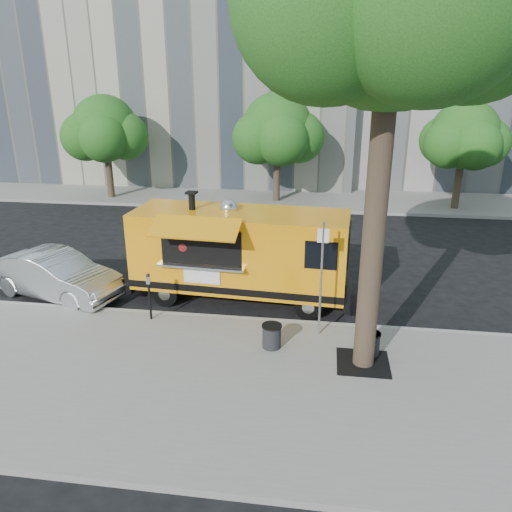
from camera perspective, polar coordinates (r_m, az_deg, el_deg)
The scene contains 15 objects.
ground at distance 14.62m, azimuth 1.16°, elevation -6.06°, with size 120.00×120.00×0.00m, color black.
sidewalk at distance 11.16m, azimuth -1.40°, elevation -14.70°, with size 60.00×6.00×0.15m, color gray.
curb at distance 13.77m, azimuth 0.69°, elevation -7.47°, with size 60.00×0.14×0.16m, color #999993.
far_sidewalk at distance 27.34m, azimuth 4.60°, elevation 6.53°, with size 60.00×5.00×0.15m, color gray.
building_mid at distance 37.70m, azimuth 26.45°, elevation 23.58°, with size 20.00×14.00×20.00m, color gray.
tree_well at distance 12.06m, azimuth 12.12°, elevation -11.84°, with size 1.20×1.20×0.02m, color black.
far_tree_a at distance 27.97m, azimuth -16.88°, elevation 13.76°, with size 3.42×3.42×5.36m.
far_tree_b at distance 26.00m, azimuth 2.45°, elevation 14.28°, with size 3.60×3.60×5.50m.
far_tree_c at distance 26.39m, azimuth 22.72°, elevation 12.64°, with size 3.24×3.24×5.21m.
sign_post at distance 12.37m, azimuth 7.49°, elevation -1.89°, with size 0.28×0.06×3.00m.
parking_meter at distance 13.68m, azimuth -12.12°, elevation -3.93°, with size 0.11×0.11×1.33m.
food_truck at distance 14.68m, azimuth -1.94°, elevation 0.46°, with size 6.68×3.24×3.23m.
sedan at distance 16.34m, azimuth -21.93°, elevation -2.02°, with size 1.48×4.26×1.40m, color silver.
trash_bin_left at distance 12.28m, azimuth 1.81°, elevation -9.05°, with size 0.50×0.50×0.60m.
trash_bin_right at distance 12.30m, azimuth 12.95°, elevation -9.63°, with size 0.47×0.47×0.56m.
Camera 1 is at (1.54, -13.04, 6.43)m, focal length 35.00 mm.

